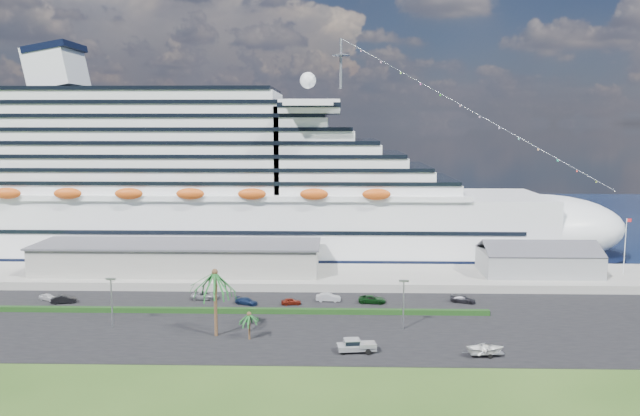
{
  "coord_description": "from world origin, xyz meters",
  "views": [
    {
      "loc": [
        8.93,
        -90.77,
        33.49
      ],
      "look_at": [
        5.82,
        30.0,
        17.13
      ],
      "focal_mm": 35.0,
      "sensor_mm": 36.0,
      "label": 1
    }
  ],
  "objects_px": {
    "cruise_ship": "(215,191)",
    "parked_car_3": "(246,301)",
    "boat_trailer": "(486,349)",
    "pickup_truck": "(356,345)"
  },
  "relations": [
    {
      "from": "boat_trailer",
      "to": "pickup_truck",
      "type": "bearing_deg",
      "value": 176.67
    },
    {
      "from": "parked_car_3",
      "to": "pickup_truck",
      "type": "distance_m",
      "value": 31.04
    },
    {
      "from": "cruise_ship",
      "to": "parked_car_3",
      "type": "xyz_separation_m",
      "value": [
        13.85,
        -42.65,
        -15.94
      ]
    },
    {
      "from": "cruise_ship",
      "to": "parked_car_3",
      "type": "relative_size",
      "value": 43.41
    },
    {
      "from": "parked_car_3",
      "to": "pickup_truck",
      "type": "relative_size",
      "value": 0.74
    },
    {
      "from": "parked_car_3",
      "to": "pickup_truck",
      "type": "height_order",
      "value": "pickup_truck"
    },
    {
      "from": "cruise_ship",
      "to": "boat_trailer",
      "type": "relative_size",
      "value": 30.24
    },
    {
      "from": "parked_car_3",
      "to": "boat_trailer",
      "type": "bearing_deg",
      "value": -99.69
    },
    {
      "from": "boat_trailer",
      "to": "cruise_ship",
      "type": "bearing_deg",
      "value": 127.61
    },
    {
      "from": "cruise_ship",
      "to": "parked_car_3",
      "type": "bearing_deg",
      "value": -72.0
    }
  ]
}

